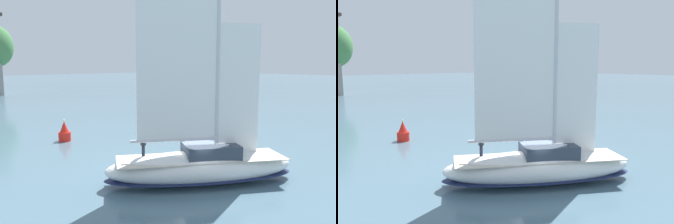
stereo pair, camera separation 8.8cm
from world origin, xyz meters
TOP-DOWN VIEW (x-y plane):
  - ground_plane at (0.00, 0.00)m, footprint 400.00×400.00m
  - sailboat_main at (0.02, -0.01)m, footprint 11.91×9.40m
  - sailboat_moored_near_marina at (35.23, 36.62)m, footprint 8.64×2.91m
  - channel_buoy at (-1.04, 16.36)m, footprint 1.16×1.16m

SIDE VIEW (x-z plane):
  - ground_plane at x=0.00m, z-range 0.00..0.00m
  - sailboat_moored_near_marina at x=35.23m, z-range -5.05..6.64m
  - channel_buoy at x=-1.04m, z-range -0.22..1.88m
  - sailboat_main at x=0.02m, z-range -6.99..9.53m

